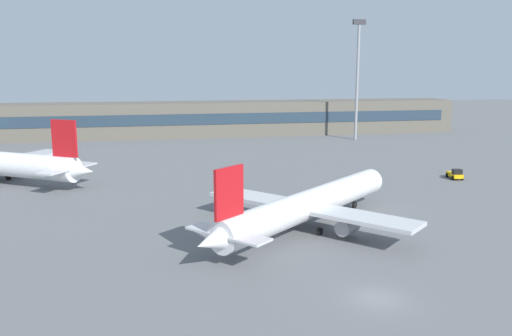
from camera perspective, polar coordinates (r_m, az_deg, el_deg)
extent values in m
plane|color=slate|center=(79.28, 1.16, -2.09)|extent=(400.00, 400.00, 0.00)
cube|color=#5B564C|center=(141.37, -4.50, 5.41)|extent=(133.26, 12.00, 9.00)
cube|color=#263847|center=(135.34, -4.20, 5.37)|extent=(126.60, 0.16, 2.80)
cylinder|color=silver|center=(58.83, 6.03, -3.90)|extent=(25.25, 22.54, 3.23)
cone|color=silver|center=(73.29, 12.95, -1.18)|extent=(4.70, 4.65, 3.07)
cone|color=silver|center=(46.08, -5.01, -8.06)|extent=(3.93, 3.83, 2.26)
cube|color=red|center=(46.82, -2.96, -2.68)|extent=(3.03, 2.69, 4.68)
cube|color=silver|center=(47.66, -3.12, -7.17)|extent=(7.38, 7.99, 0.20)
cube|color=silver|center=(58.20, 5.58, -4.31)|extent=(19.83, 21.96, 0.43)
cylinder|color=gray|center=(56.10, 10.01, -6.28)|extent=(3.17, 3.07, 1.70)
cylinder|color=gray|center=(61.27, 1.51, -4.65)|extent=(3.17, 3.07, 1.70)
cylinder|color=black|center=(68.51, 10.73, -3.98)|extent=(0.87, 0.82, 0.85)
cylinder|color=black|center=(57.00, 6.98, -6.90)|extent=(0.87, 0.82, 0.85)
cylinder|color=black|center=(59.26, 3.28, -6.14)|extent=(0.87, 0.82, 0.85)
cone|color=white|center=(79.01, -18.42, -0.29)|extent=(4.54, 4.21, 2.61)
cube|color=red|center=(80.24, -20.24, 3.06)|extent=(3.81, 2.64, 5.39)
cube|color=silver|center=(80.70, -19.89, -0.02)|extent=(7.64, 9.72, 0.24)
cylinder|color=gray|center=(95.82, -24.47, 0.13)|extent=(3.70, 3.35, 1.96)
cylinder|color=black|center=(93.06, -25.46, -0.91)|extent=(1.04, 0.86, 0.98)
cube|color=#F2B20C|center=(91.08, 20.90, -0.70)|extent=(2.11, 3.81, 0.60)
cube|color=black|center=(90.15, 21.14, -0.40)|extent=(1.57, 1.33, 0.90)
cylinder|color=black|center=(89.76, 20.71, -1.04)|extent=(0.37, 0.73, 0.70)
cylinder|color=black|center=(90.35, 21.63, -1.03)|extent=(0.37, 0.73, 0.70)
cylinder|color=black|center=(91.94, 20.16, -0.74)|extent=(0.37, 0.73, 0.70)
cylinder|color=black|center=(92.52, 21.06, -0.73)|extent=(0.37, 0.73, 0.70)
cylinder|color=gray|center=(133.68, 11.01, 9.09)|extent=(0.70, 0.70, 28.32)
cube|color=#333338|center=(134.10, 11.24, 15.41)|extent=(3.20, 0.80, 1.20)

